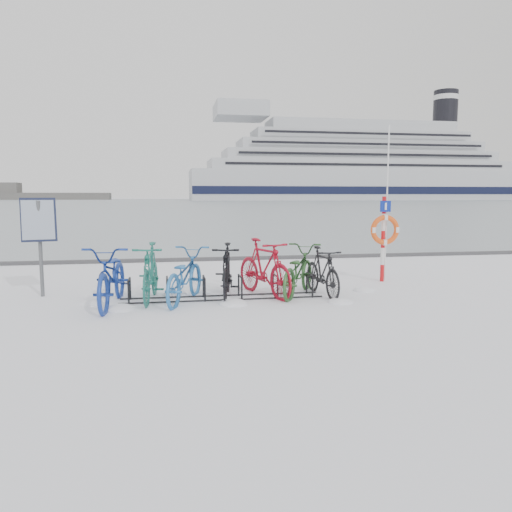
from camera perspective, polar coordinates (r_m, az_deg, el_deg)
ground at (r=10.00m, az=-3.86°, el=-4.87°), size 900.00×900.00×0.00m
ice_sheet at (r=164.75m, az=-9.77°, el=6.11°), size 400.00×298.00×0.02m
quay_edge at (r=15.80m, az=-6.19°, el=-0.37°), size 400.00×0.25×0.10m
bike_rack at (r=9.97m, az=-3.87°, el=-3.86°), size 4.00×0.48×0.46m
info_board at (r=10.90m, az=-23.57°, el=3.18°), size 0.71×0.39×2.00m
lifebuoy_station at (r=12.13m, az=14.49°, el=2.89°), size 0.71×0.22×3.68m
cruise_ferry at (r=228.24m, az=11.47°, el=9.61°), size 148.67×28.02×48.85m
bike_0 at (r=9.67m, az=-16.07°, el=-1.98°), size 0.97×2.31×1.18m
bike_1 at (r=9.96m, az=-11.97°, el=-1.67°), size 0.74×1.98×1.16m
bike_2 at (r=9.77m, az=-8.21°, el=-2.04°), size 1.36×2.15×1.07m
bike_3 at (r=10.11m, az=-3.36°, el=-1.53°), size 0.84×1.92×1.12m
bike_4 at (r=10.23m, az=0.93°, el=-1.17°), size 1.23×2.07×1.20m
bike_5 at (r=10.35m, az=4.81°, el=-1.50°), size 1.63×2.10×1.06m
bike_6 at (r=10.35m, az=7.59°, el=-1.61°), size 0.64×1.76×1.03m
snow_drifts at (r=9.78m, az=-3.82°, el=-5.14°), size 6.04×1.82×0.20m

